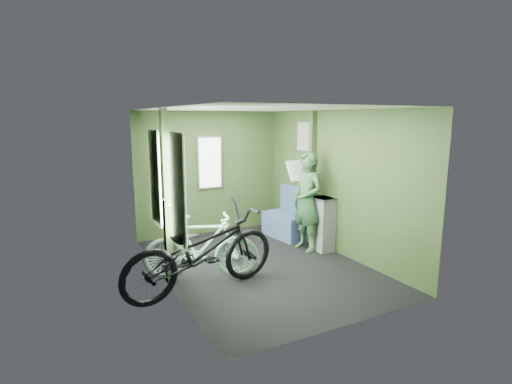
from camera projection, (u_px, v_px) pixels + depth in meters
The scene contains 6 objects.
room at pixel (256, 170), 5.74m from camera, with size 4.00×4.02×2.31m.
bicycle_black at pixel (203, 292), 5.06m from camera, with size 0.73×2.11×1.11m, color black.
bicycle_mint at pixel (202, 279), 5.45m from camera, with size 0.44×1.57×0.94m, color #8BCAA1.
passenger at pixel (307, 202), 6.55m from camera, with size 0.46×0.73×1.64m.
waste_box at pixel (323, 224), 6.59m from camera, with size 0.26×0.37×0.89m, color gray.
bench_seat at pixel (287, 222), 7.37m from camera, with size 0.59×0.93×0.93m.
Camera 1 is at (-2.67, -5.02, 2.18)m, focal length 28.00 mm.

